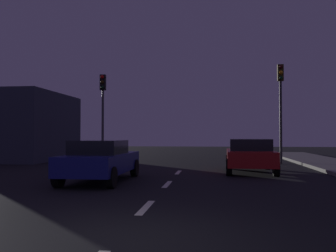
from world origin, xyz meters
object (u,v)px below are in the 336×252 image
car_stopped_ahead (250,155)px  car_adjacent_lane (101,160)px  traffic_signal_left (103,101)px  traffic_signal_right (281,95)px

car_stopped_ahead → car_adjacent_lane: car_stopped_ahead is taller
traffic_signal_left → car_stopped_ahead: bearing=-31.7°
traffic_signal_right → car_stopped_ahead: 6.11m
traffic_signal_right → car_adjacent_lane: traffic_signal_right is taller
traffic_signal_right → car_stopped_ahead: size_ratio=1.32×
car_stopped_ahead → car_adjacent_lane: (-5.29, -3.71, -0.01)m
traffic_signal_right → car_adjacent_lane: bearing=-131.0°
traffic_signal_left → car_stopped_ahead: (7.83, -4.84, -2.81)m
car_stopped_ahead → traffic_signal_left: bearing=148.3°
traffic_signal_left → car_adjacent_lane: 9.36m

